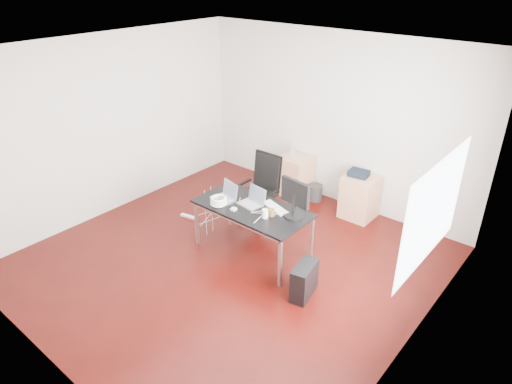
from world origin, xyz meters
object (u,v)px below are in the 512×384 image
Objects in this scene: filing_cabinet_right at (360,197)px; desk at (252,211)px; office_chair at (261,186)px; pc_tower at (304,280)px; filing_cabinet_left at (295,175)px.

desk is at bearing -109.11° from filing_cabinet_right.
pc_tower is (1.55, -1.07, -0.39)m from office_chair.
office_chair reaches higher than desk.
desk is 2.02m from filing_cabinet_right.
filing_cabinet_left is 1.26m from filing_cabinet_right.
office_chair is (-0.47, 0.77, -0.07)m from desk.
pc_tower is at bearing -35.41° from office_chair.
pc_tower is (1.69, -2.18, -0.13)m from filing_cabinet_left.
filing_cabinet_right is at bearing 43.86° from office_chair.
filing_cabinet_right is at bearing 89.74° from pc_tower.
office_chair reaches higher than pc_tower.
filing_cabinet_right reaches higher than pc_tower.
filing_cabinet_left is (-0.61, 1.88, -0.33)m from desk.
office_chair is at bearing -135.32° from filing_cabinet_right.
office_chair is 1.54× the size of filing_cabinet_left.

